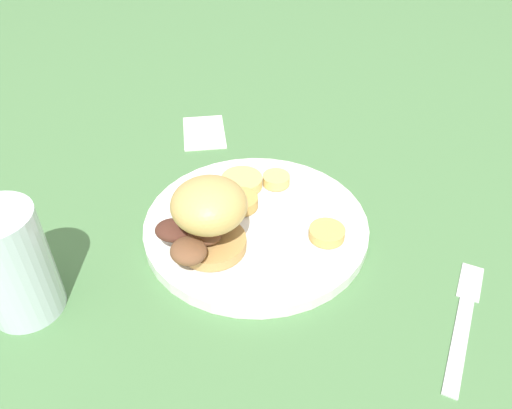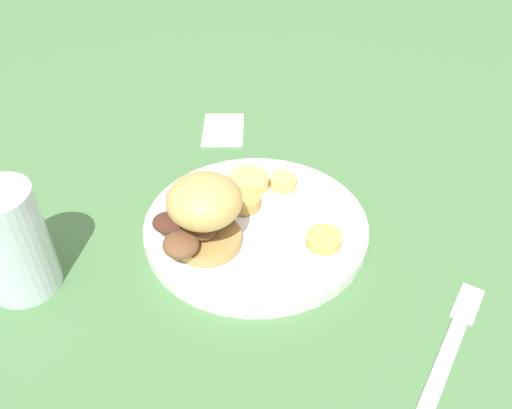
% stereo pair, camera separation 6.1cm
% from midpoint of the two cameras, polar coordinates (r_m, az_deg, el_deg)
% --- Properties ---
extents(ground_plane, '(4.00, 4.00, 0.00)m').
position_cam_midpoint_polar(ground_plane, '(0.64, -2.74, -3.10)').
color(ground_plane, '#4C7A47').
extents(dinner_plate, '(0.28, 0.28, 0.02)m').
position_cam_midpoint_polar(dinner_plate, '(0.63, -2.77, -2.43)').
color(dinner_plate, white).
rests_on(dinner_plate, ground_plane).
extents(sandwich, '(0.12, 0.11, 0.09)m').
position_cam_midpoint_polar(sandwich, '(0.56, -8.73, -1.51)').
color(sandwich, tan).
rests_on(sandwich, dinner_plate).
extents(potato_round_0, '(0.05, 0.05, 0.01)m').
position_cam_midpoint_polar(potato_round_0, '(0.64, -4.49, 0.21)').
color(potato_round_0, tan).
rests_on(potato_round_0, dinner_plate).
extents(potato_round_1, '(0.04, 0.04, 0.01)m').
position_cam_midpoint_polar(potato_round_1, '(0.68, 0.07, 2.71)').
color(potato_round_1, '#DBB766').
rests_on(potato_round_1, dinner_plate).
extents(potato_round_2, '(0.04, 0.04, 0.01)m').
position_cam_midpoint_polar(potato_round_2, '(0.59, 5.13, -3.67)').
color(potato_round_2, tan).
rests_on(potato_round_2, dinner_plate).
extents(potato_round_3, '(0.06, 0.06, 0.01)m').
position_cam_midpoint_polar(potato_round_3, '(0.68, -4.20, 2.54)').
color(potato_round_3, '#DBB766').
rests_on(potato_round_3, dinner_plate).
extents(fork, '(0.19, 0.04, 0.00)m').
position_cam_midpoint_polar(fork, '(0.57, 19.81, -12.44)').
color(fork, silver).
rests_on(fork, ground_plane).
extents(drinking_glass, '(0.08, 0.08, 0.13)m').
position_cam_midpoint_polar(drinking_glass, '(0.57, -28.89, -6.17)').
color(drinking_glass, silver).
rests_on(drinking_glass, ground_plane).
extents(napkin, '(0.12, 0.11, 0.01)m').
position_cam_midpoint_polar(napkin, '(0.83, -8.07, 8.17)').
color(napkin, white).
rests_on(napkin, ground_plane).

